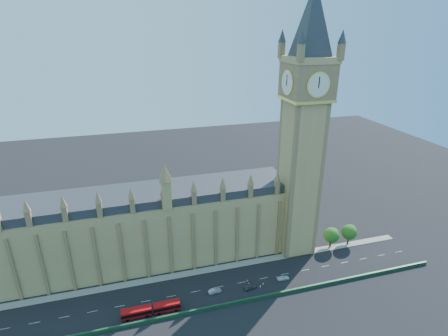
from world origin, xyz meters
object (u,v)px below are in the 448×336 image
object	(u,v)px
red_bus	(151,310)
car_silver	(215,291)
car_white	(283,278)
car_grey	(250,287)

from	to	relation	value
red_bus	car_silver	xyz separation A→B (m)	(20.73, 3.58, -0.85)
car_silver	car_white	xyz separation A→B (m)	(24.12, -0.28, -0.06)
car_grey	car_white	distance (m)	12.42
red_bus	car_grey	xyz separation A→B (m)	(32.49, 2.11, -0.82)
car_white	car_silver	bearing A→B (deg)	90.38
car_white	red_bus	bearing A→B (deg)	95.25
red_bus	car_silver	world-z (taller)	red_bus
car_silver	car_grey	bearing A→B (deg)	-104.90
red_bus	car_white	size ratio (longest dim) A/B	3.91
car_grey	car_white	xyz separation A→B (m)	(12.36, 1.19, -0.09)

